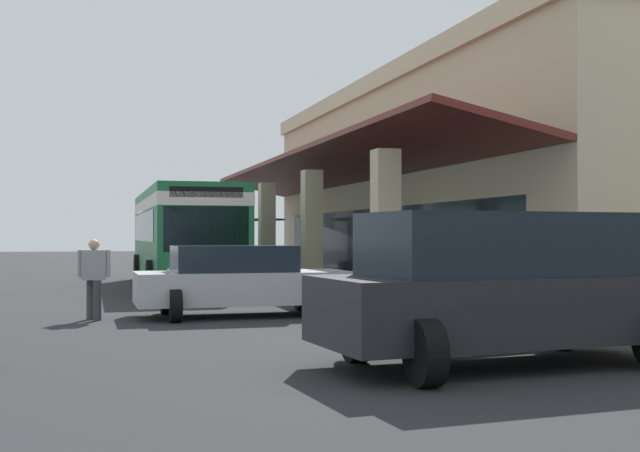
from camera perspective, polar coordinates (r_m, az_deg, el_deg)
The scene contains 8 objects.
ground at distance 31.11m, azimuth 4.65°, elevation -3.75°, with size 120.00×120.00×0.00m, color #262628.
curb_strip at distance 27.49m, azimuth -2.57°, elevation -4.03°, with size 29.68×0.50×0.12m, color #9E998E.
plaza_building at distance 31.22m, azimuth 14.90°, elevation 2.89°, with size 25.03×16.65×7.19m.
transit_bus at distance 27.21m, azimuth -9.45°, elevation -0.29°, with size 11.24×2.92×3.34m.
parked_sedan_silver at distance 17.21m, azimuth -5.54°, elevation -3.75°, with size 2.44×4.40×1.47m.
parked_suv_charcoal at distance 10.84m, azimuth 12.39°, elevation -4.17°, with size 2.95×4.93×1.97m.
pedestrian at distance 16.96m, azimuth -15.42°, elevation -3.30°, with size 0.42×0.63×1.60m.
potted_palm at distance 35.41m, azimuth -3.72°, elevation -2.26°, with size 1.90×1.65×2.55m.
Camera 1 is at (29.03, -3.07, 1.68)m, focal length 46.12 mm.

